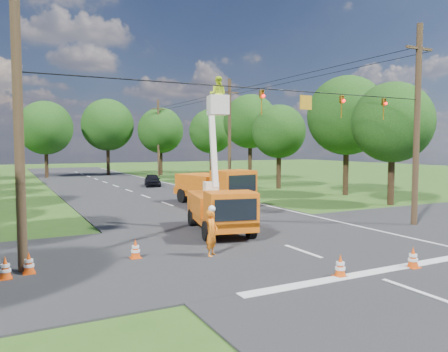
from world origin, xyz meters
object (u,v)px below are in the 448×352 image
distant_car (152,180)px  tree_right_d (250,122)px  pole_right_near (417,124)px  tree_right_e (211,131)px  pole_right_far (158,137)px  traffic_cone_0 (340,266)px  tree_right_c (279,132)px  traffic_cone_2 (252,211)px  traffic_cone_6 (5,268)px  tree_far_c (161,131)px  traffic_cone_5 (29,263)px  bucket_truck (220,200)px  traffic_cone_3 (229,207)px  traffic_cone_4 (135,249)px  ground_worker (212,233)px  traffic_cone_8 (246,203)px  tree_far_a (45,128)px  tree_far_b (108,125)px  traffic_cone_7 (198,195)px  tree_right_b (347,116)px  second_truck (215,186)px  traffic_cone_1 (413,258)px  tree_right_a (393,123)px  pole_right_mid (230,134)px  pole_left (19,130)px

distant_car → tree_right_d: bearing=16.8°
pole_right_near → tree_right_e: pole_right_near is taller
pole_right_far → tree_right_d: bearing=-64.1°
traffic_cone_0 → tree_right_c: tree_right_c is taller
traffic_cone_2 → traffic_cone_6: size_ratio=1.00×
traffic_cone_2 → tree_right_c: (10.74, 13.10, 4.95)m
traffic_cone_6 → pole_right_near: (18.51, 0.66, 4.75)m
distant_car → tree_far_c: size_ratio=0.40×
traffic_cone_5 → pole_right_near: (17.85, 0.38, 4.75)m
distant_car → bucket_truck: bearing=-86.8°
distant_car → traffic_cone_3: bearing=-80.1°
tree_right_d → traffic_cone_4: bearing=-127.4°
distant_car → tree_far_c: bearing=81.8°
ground_worker → bucket_truck: bearing=13.8°
traffic_cone_8 → pole_right_near: size_ratio=0.07×
tree_far_a → tree_far_b: 8.27m
ground_worker → tree_far_c: size_ratio=0.19×
tree_right_d → tree_far_a: size_ratio=1.02×
traffic_cone_7 → tree_right_b: 13.68m
distant_car → traffic_cone_0: (-4.17, -31.42, -0.26)m
pole_right_far → tree_far_a: size_ratio=1.05×
traffic_cone_3 → second_truck: bearing=78.2°
traffic_cone_1 → pole_right_far: 46.10m
traffic_cone_2 → tree_right_a: tree_right_a is taller
distant_car → second_truck: bearing=-78.3°
traffic_cone_4 → pole_right_mid: bearing=54.4°
traffic_cone_1 → traffic_cone_3: 13.20m
ground_worker → tree_far_c: (12.80, 42.96, 5.20)m
traffic_cone_5 → traffic_cone_8: same height
traffic_cone_2 → tree_right_a: (11.04, 0.10, 5.20)m
distant_car → tree_right_c: tree_right_c is taller
second_truck → traffic_cone_5: size_ratio=9.65×
traffic_cone_6 → traffic_cone_8: 16.88m
pole_left → tree_far_b: size_ratio=0.87×
traffic_cone_8 → pole_right_mid: pole_right_mid is taller
traffic_cone_5 → tree_right_e: (23.15, 35.38, 5.45)m
tree_right_b → tree_right_e: 23.04m
pole_right_far → tree_right_b: pole_right_far is taller
bucket_truck → tree_far_b: bearing=97.2°
traffic_cone_0 → pole_right_far: (9.42, 45.05, 4.75)m
traffic_cone_6 → pole_left: 4.22m
tree_right_a → tree_far_c: bearing=96.3°
traffic_cone_4 → tree_right_e: 40.57m
distant_car → traffic_cone_2: 20.48m
traffic_cone_4 → pole_right_far: 42.83m
tree_far_b → tree_far_c: 7.20m
second_truck → tree_far_a: tree_far_a is taller
pole_right_near → tree_far_b: (-5.50, 45.00, 1.70)m
tree_right_a → tree_right_e: bearing=89.4°
traffic_cone_2 → tree_right_e: bearing=68.7°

